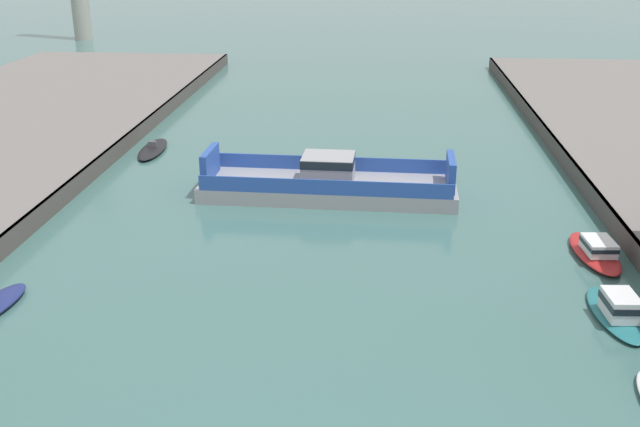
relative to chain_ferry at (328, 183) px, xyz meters
name	(u,v)px	position (x,y,z in m)	size (l,w,h in m)	color
chain_ferry	(328,183)	(0.00, 0.00, 0.00)	(18.90, 6.27, 3.30)	#939399
moored_boat_near_right	(618,309)	(15.98, -17.21, -0.41)	(2.52, 6.25, 1.54)	#237075
moored_boat_mid_left	(153,149)	(-16.38, 10.23, -0.77)	(2.39, 7.01, 0.95)	black
moored_boat_far_right	(596,251)	(16.88, -9.65, -0.51)	(2.78, 6.58, 1.35)	red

